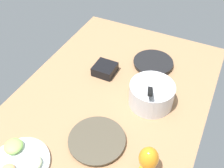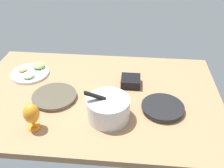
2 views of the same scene
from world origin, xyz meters
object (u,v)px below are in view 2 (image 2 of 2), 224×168
(dinner_plate_right, at_px, (55,97))
(hurricane_glass_orange, at_px, (32,115))
(fruit_platter, at_px, (31,72))
(mixing_bowl, at_px, (108,108))
(square_bowl_black, at_px, (131,81))
(dinner_plate_left, at_px, (163,108))

(dinner_plate_right, distance_m, hurricane_glass_orange, 0.28)
(fruit_platter, height_order, hurricane_glass_orange, hurricane_glass_orange)
(hurricane_glass_orange, bearing_deg, mixing_bowl, -162.58)
(fruit_platter, xyz_separation_m, hurricane_glass_orange, (-0.21, 0.53, 0.08))
(fruit_platter, height_order, square_bowl_black, square_bowl_black)
(fruit_platter, bearing_deg, square_bowl_black, 174.78)
(fruit_platter, bearing_deg, mixing_bowl, 146.15)
(square_bowl_black, bearing_deg, mixing_bowl, 71.19)
(fruit_platter, distance_m, hurricane_glass_orange, 0.57)
(dinner_plate_left, relative_size, mixing_bowl, 1.01)
(dinner_plate_left, distance_m, fruit_platter, 0.97)
(mixing_bowl, height_order, square_bowl_black, mixing_bowl)
(dinner_plate_right, height_order, mixing_bowl, mixing_bowl)
(fruit_platter, bearing_deg, dinner_plate_right, 133.80)
(dinner_plate_right, xyz_separation_m, hurricane_glass_orange, (0.04, 0.27, 0.08))
(dinner_plate_left, relative_size, dinner_plate_right, 0.91)
(fruit_platter, distance_m, square_bowl_black, 0.72)
(dinner_plate_right, bearing_deg, square_bowl_black, -157.60)
(dinner_plate_left, xyz_separation_m, square_bowl_black, (0.20, -0.25, 0.02))
(hurricane_glass_orange, distance_m, square_bowl_black, 0.69)
(mixing_bowl, distance_m, square_bowl_black, 0.36)
(dinner_plate_right, relative_size, square_bowl_black, 2.17)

